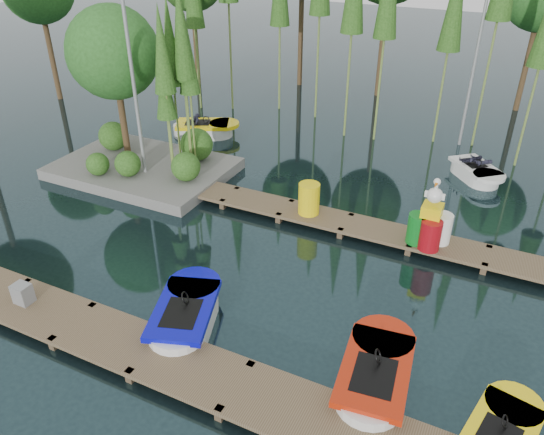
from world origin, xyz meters
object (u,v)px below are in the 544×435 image
at_px(boat_blue, 186,316).
at_px(boat_red, 375,377).
at_px(boat_yellow_far, 204,129).
at_px(drum_cluster, 430,226).
at_px(utility_cabinet, 23,294).
at_px(island, 131,85).
at_px(yellow_barrel, 309,199).

xyz_separation_m(boat_blue, boat_red, (4.50, 0.13, 0.01)).
height_order(boat_blue, boat_yellow_far, boat_yellow_far).
height_order(boat_yellow_far, drum_cluster, drum_cluster).
bearing_deg(utility_cabinet, boat_yellow_far, 101.38).
xyz_separation_m(boat_red, utility_cabinet, (-8.24, -1.43, 0.26)).
height_order(boat_red, boat_yellow_far, boat_yellow_far).
relative_size(island, yellow_barrel, 6.85).
bearing_deg(boat_blue, island, 115.37).
relative_size(boat_blue, utility_cabinet, 6.23).
relative_size(boat_blue, boat_yellow_far, 1.01).
xyz_separation_m(island, drum_cluster, (10.77, -0.94, -2.29)).
relative_size(boat_red, utility_cabinet, 6.15).
height_order(island, drum_cluster, island).
xyz_separation_m(island, utility_cabinet, (2.63, -7.79, -2.63)).
distance_m(boat_yellow_far, utility_cabinet, 11.91).
xyz_separation_m(island, yellow_barrel, (7.08, -0.79, -2.39)).
height_order(island, boat_blue, island).
xyz_separation_m(boat_red, boat_yellow_far, (-10.59, 10.24, 0.01)).
distance_m(boat_blue, yellow_barrel, 5.77).
distance_m(boat_blue, boat_yellow_far, 12.03).
bearing_deg(boat_red, utility_cabinet, -176.93).
height_order(boat_yellow_far, utility_cabinet, boat_yellow_far).
xyz_separation_m(island, boat_yellow_far, (0.28, 3.88, -2.89)).
relative_size(boat_yellow_far, utility_cabinet, 6.15).
relative_size(boat_blue, yellow_barrel, 3.17).
relative_size(boat_blue, boat_red, 1.01).
relative_size(boat_blue, drum_cluster, 1.55).
distance_m(boat_yellow_far, drum_cluster, 11.57).
height_order(boat_blue, boat_red, boat_red).
height_order(boat_red, yellow_barrel, yellow_barrel).
distance_m(utility_cabinet, drum_cluster, 10.65).
xyz_separation_m(boat_blue, utility_cabinet, (-3.74, -1.30, 0.27)).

